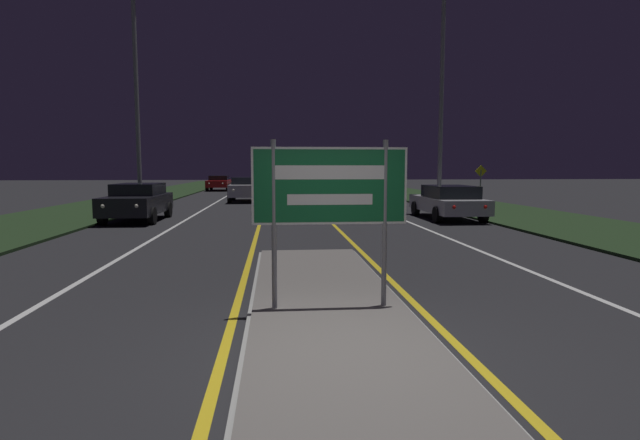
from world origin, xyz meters
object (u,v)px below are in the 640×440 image
car_approaching_1 (246,188)px  streetlight_right_near (442,61)px  car_approaching_2 (219,182)px  car_receding_1 (329,187)px  streetlight_left_near (136,78)px  highway_sign (330,192)px  car_approaching_0 (138,201)px  warning_sign (481,181)px  car_receding_2 (358,183)px  car_receding_0 (448,201)px  car_receding_3 (305,180)px

car_approaching_1 → streetlight_right_near: bearing=-42.7°
streetlight_right_near → car_approaching_2: streetlight_right_near is taller
car_receding_1 → streetlight_left_near: bearing=-132.4°
highway_sign → car_approaching_0: (-5.95, 12.77, -0.93)m
warning_sign → car_receding_1: bearing=129.2°
car_receding_2 → warning_sign: warning_sign is taller
car_approaching_2 → highway_sign: bearing=-81.5°
car_receding_1 → car_approaching_1: size_ratio=0.92×
streetlight_right_near → warning_sign: (2.91, 2.36, -5.33)m
highway_sign → car_approaching_1: 23.69m
car_receding_0 → car_receding_2: bearing=90.0°
car_approaching_0 → car_approaching_2: bearing=89.5°
streetlight_right_near → warning_sign: 6.51m
streetlight_left_near → car_approaching_2: (0.83, 22.96, -5.08)m
car_receding_0 → car_approaching_0: 11.99m
car_approaching_0 → warning_sign: 16.17m
car_receding_2 → car_approaching_0: size_ratio=1.10×
car_approaching_2 → warning_sign: warning_sign is taller
streetlight_right_near → warning_sign: bearing=39.1°
streetlight_right_near → car_approaching_0: streetlight_right_near is taller
car_receding_1 → car_approaching_2: size_ratio=0.87×
car_approaching_2 → car_receding_1: bearing=-56.2°
streetlight_right_near → car_receding_3: bearing=97.5°
car_receding_2 → car_receding_3: car_receding_2 is taller
warning_sign → streetlight_left_near: bearing=-173.0°
car_receding_0 → car_receding_1: car_receding_1 is taller
car_receding_0 → warning_sign: bearing=56.0°
streetlight_left_near → car_receding_0: 13.95m
car_approaching_1 → car_receding_3: bearing=77.9°
highway_sign → car_receding_3: bearing=87.0°
car_receding_3 → streetlight_right_near: bearing=-82.5°
car_receding_0 → car_approaching_1: (-8.54, 11.18, 0.08)m
car_approaching_2 → warning_sign: 25.93m
car_approaching_0 → warning_sign: size_ratio=2.12×
highway_sign → streetlight_right_near: size_ratio=0.23×
streetlight_left_near → car_approaching_0: (0.62, -2.75, -5.06)m
streetlight_left_near → car_receding_2: bearing=55.3°
streetlight_right_near → car_receding_2: bearing=91.7°
car_receding_2 → car_receding_3: 13.41m
car_receding_0 → highway_sign: bearing=-116.0°
car_receding_1 → warning_sign: 10.67m
car_receding_0 → car_receding_3: size_ratio=1.01×
car_receding_1 → highway_sign: bearing=-96.1°
car_receding_2 → streetlight_left_near: bearing=-124.7°
highway_sign → streetlight_left_near: size_ratio=0.24×
highway_sign → streetlight_right_near: 17.24m
car_receding_1 → car_approaching_2: bearing=123.8°
highway_sign → car_receding_2: size_ratio=0.47×
car_receding_3 → warning_sign: warning_sign is taller
streetlight_right_near → car_receding_0: streetlight_right_near is taller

